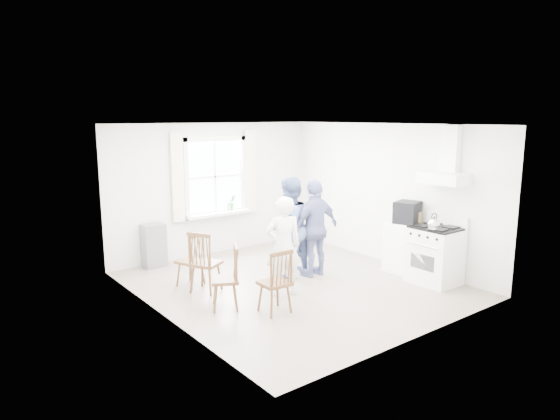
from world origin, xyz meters
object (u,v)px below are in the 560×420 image
at_px(windsor_chair_c, 232,270).
at_px(person_right, 315,228).
at_px(gas_stove, 435,255).
at_px(person_mid, 289,227).
at_px(windsor_chair_a, 194,254).
at_px(low_cabinet, 403,247).
at_px(stereo_stack, 407,212).
at_px(person_left, 283,246).
at_px(windsor_chair_b, 279,275).

relative_size(windsor_chair_c, person_right, 0.56).
relative_size(gas_stove, windsor_chair_c, 1.20).
height_order(person_mid, person_right, person_mid).
bearing_deg(person_mid, windsor_chair_c, 6.12).
height_order(windsor_chair_a, person_mid, person_mid).
height_order(low_cabinet, stereo_stack, stereo_stack).
bearing_deg(person_left, windsor_chair_c, 18.13).
relative_size(person_left, person_right, 0.92).
height_order(gas_stove, person_right, person_right).
bearing_deg(person_right, gas_stove, 129.04).
relative_size(low_cabinet, person_mid, 0.52).
bearing_deg(gas_stove, person_mid, 134.01).
relative_size(low_cabinet, person_right, 0.54).
height_order(gas_stove, person_left, person_left).
relative_size(windsor_chair_a, person_left, 0.58).
relative_size(gas_stove, windsor_chair_a, 1.26).
bearing_deg(stereo_stack, person_left, 169.80).
height_order(windsor_chair_c, person_right, person_right).
height_order(stereo_stack, windsor_chair_c, stereo_stack).
relative_size(gas_stove, low_cabinet, 1.24).
distance_m(low_cabinet, stereo_stack, 0.64).
xyz_separation_m(gas_stove, person_left, (-2.33, 1.07, 0.29)).
distance_m(gas_stove, low_cabinet, 0.70).
height_order(windsor_chair_b, person_mid, person_mid).
relative_size(person_left, person_mid, 0.90).
distance_m(stereo_stack, person_right, 1.63).
bearing_deg(windsor_chair_a, person_left, -53.15).
distance_m(windsor_chair_a, person_right, 2.09).
distance_m(low_cabinet, windsor_chair_b, 2.94).
xyz_separation_m(person_left, person_right, (1.02, 0.43, 0.06)).
bearing_deg(windsor_chair_a, person_right, -21.70).
distance_m(low_cabinet, windsor_chair_c, 3.34).
bearing_deg(person_left, stereo_stack, -170.51).
bearing_deg(person_left, windsor_chair_b, 67.12).
distance_m(windsor_chair_a, person_mid, 1.65).
xyz_separation_m(gas_stove, person_right, (-1.31, 1.50, 0.36)).
height_order(gas_stove, person_mid, person_mid).
bearing_deg(gas_stove, low_cabinet, 84.32).
height_order(gas_stove, low_cabinet, gas_stove).
relative_size(windsor_chair_a, person_mid, 0.52).
xyz_separation_m(gas_stove, low_cabinet, (0.07, 0.70, -0.03)).
bearing_deg(stereo_stack, windsor_chair_b, -177.16).
bearing_deg(windsor_chair_b, person_mid, 46.81).
height_order(low_cabinet, person_left, person_left).
distance_m(gas_stove, windsor_chair_a, 3.94).
distance_m(person_mid, person_right, 0.45).
xyz_separation_m(gas_stove, person_mid, (-1.69, 1.75, 0.38)).
bearing_deg(person_mid, gas_stove, 117.57).
bearing_deg(stereo_stack, windsor_chair_c, 172.16).
height_order(stereo_stack, person_mid, person_mid).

